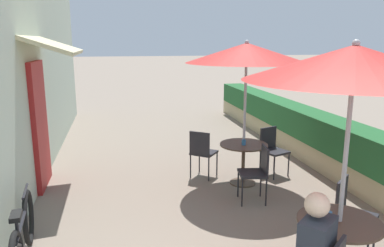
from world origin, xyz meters
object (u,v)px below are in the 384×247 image
cafe_chair_near_left (350,210)px  cafe_chair_mid_left (202,150)px  cafe_chair_mid_right (257,169)px  patio_umbrella_mid (247,53)px  patio_table_near (338,238)px  coffee_cup_mid (244,142)px  patio_umbrella_near (354,63)px  patio_table_mid (243,154)px  bicycle_second (23,237)px  cafe_chair_mid_back (272,147)px  coffee_cup_near (328,216)px

cafe_chair_near_left → cafe_chair_mid_left: same height
cafe_chair_mid_right → patio_umbrella_mid: bearing=5.9°
patio_table_near → coffee_cup_mid: coffee_cup_mid is taller
cafe_chair_mid_left → cafe_chair_mid_right: bearing=-24.1°
patio_umbrella_near → cafe_chair_near_left: size_ratio=2.80×
patio_table_mid → patio_umbrella_mid: bearing=0.0°
patio_table_mid → bicycle_second: (-3.14, -1.85, -0.17)m
patio_umbrella_mid → cafe_chair_mid_right: (-0.04, -0.75, -1.71)m
patio_table_mid → coffee_cup_mid: (-0.02, -0.06, 0.23)m
cafe_chair_near_left → cafe_chair_mid_left: 2.91m
patio_umbrella_near → cafe_chair_mid_right: bearing=90.6°
patio_umbrella_near → bicycle_second: size_ratio=1.42×
patio_umbrella_near → cafe_chair_mid_left: 3.71m
cafe_chair_mid_left → cafe_chair_mid_right: 1.30m
patio_umbrella_near → cafe_chair_mid_back: (0.69, 3.17, -1.71)m
coffee_cup_near → patio_table_mid: size_ratio=0.11×
patio_umbrella_near → cafe_chair_mid_left: size_ratio=2.80×
coffee_cup_near → coffee_cup_mid: 2.73m
cafe_chair_near_left → bicycle_second: (-3.63, 0.43, -0.17)m
cafe_chair_mid_right → coffee_cup_mid: bearing=7.5°
cafe_chair_near_left → patio_table_mid: size_ratio=1.07×
patio_table_near → cafe_chair_mid_right: (-0.02, 2.08, -0.01)m
patio_umbrella_near → cafe_chair_near_left: bearing=47.3°
patio_umbrella_mid → patio_table_mid: bearing=0.0°
coffee_cup_mid → cafe_chair_mid_right: bearing=-91.5°
patio_table_near → patio_umbrella_near: size_ratio=0.33×
cafe_chair_near_left → coffee_cup_mid: bearing=-118.5°
patio_umbrella_near → bicycle_second: (-3.12, 0.98, -1.87)m
cafe_chair_mid_right → cafe_chair_mid_back: same height
coffee_cup_near → cafe_chair_mid_right: size_ratio=0.10×
patio_umbrella_mid → bicycle_second: 4.10m
cafe_chair_mid_left → bicycle_second: bearing=-99.1°
cafe_chair_mid_left → bicycle_second: cafe_chair_mid_left is taller
cafe_chair_mid_back → coffee_cup_mid: (-0.69, -0.40, 0.23)m
patio_table_near → patio_table_mid: bearing=89.6°
cafe_chair_mid_left → cafe_chair_mid_right: (0.59, -1.16, 0.00)m
patio_table_mid → patio_umbrella_mid: size_ratio=0.33×
cafe_chair_mid_back → bicycle_second: 4.40m
patio_table_near → cafe_chair_mid_left: bearing=100.6°
coffee_cup_near → bicycle_second: bearing=162.7°
patio_table_near → coffee_cup_near: size_ratio=9.02×
coffee_cup_near → bicycle_second: (-3.02, 0.94, -0.40)m
patio_umbrella_near → patio_umbrella_mid: size_ratio=1.00×
patio_table_mid → coffee_cup_mid: bearing=-110.5°
coffee_cup_mid → coffee_cup_near: bearing=-92.1°
cafe_chair_near_left → patio_umbrella_mid: patio_umbrella_mid is taller
patio_umbrella_near → bicycle_second: patio_umbrella_near is taller
patio_umbrella_near → bicycle_second: bearing=162.6°
patio_table_mid → cafe_chair_mid_left: size_ratio=0.93×
patio_umbrella_mid → cafe_chair_mid_right: bearing=-93.2°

